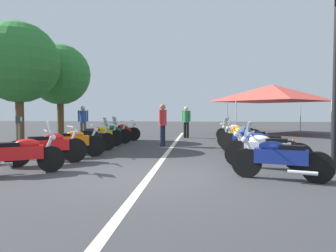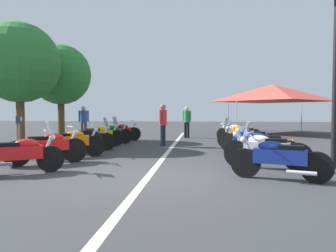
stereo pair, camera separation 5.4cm
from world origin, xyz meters
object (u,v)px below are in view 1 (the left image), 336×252
object	(u,v)px
motorcycle_left_row_5	(109,134)
parking_meter	(19,129)
motorcycle_left_row_1	(48,147)
motorcycle_left_row_2	(70,142)
motorcycle_right_row_4	(243,137)
motorcycle_right_row_1	(266,150)
bystander_2	(163,122)
bystander_0	(186,119)
bystander_1	(83,120)
traffic_cone_0	(293,147)
motorcycle_right_row_0	(279,158)
motorcycle_left_row_4	(99,135)
motorcycle_left_row_3	(87,138)
motorcycle_right_row_3	(250,140)
motorcycle_right_row_5	(241,135)
motorcycle_left_row_0	(20,154)
roadside_tree_0	(60,75)
motorcycle_left_row_6	(119,132)
event_tent	(272,93)
motorcycle_right_row_6	(238,132)
roadside_tree_1	(19,63)
motorcycle_right_row_2	(263,145)

from	to	relation	value
motorcycle_left_row_5	parking_meter	xyz separation A→B (m)	(-4.61, 1.33, 0.43)
motorcycle_left_row_1	motorcycle_left_row_2	bearing A→B (deg)	49.87
motorcycle_left_row_2	motorcycle_left_row_5	world-z (taller)	motorcycle_left_row_2
motorcycle_left_row_5	motorcycle_right_row_4	world-z (taller)	motorcycle_right_row_4
motorcycle_right_row_1	bystander_2	size ratio (longest dim) A/B	1.17
motorcycle_right_row_1	bystander_0	distance (m)	9.32
bystander_1	traffic_cone_0	bearing A→B (deg)	49.17
motorcycle_right_row_0	parking_meter	size ratio (longest dim) A/B	1.51
motorcycle_left_row_4	motorcycle_left_row_3	bearing A→B (deg)	-124.90
motorcycle_right_row_3	motorcycle_right_row_5	distance (m)	2.69
motorcycle_left_row_0	motorcycle_right_row_3	xyz separation A→B (m)	(4.04, -5.73, 0.01)
motorcycle_left_row_3	roadside_tree_0	world-z (taller)	roadside_tree_0
motorcycle_left_row_3	bystander_2	bearing A→B (deg)	6.02
motorcycle_right_row_1	bystander_0	world-z (taller)	bystander_0
motorcycle_left_row_6	event_tent	bearing A→B (deg)	7.38
motorcycle_right_row_0	bystander_0	distance (m)	10.53
motorcycle_left_row_2	motorcycle_right_row_5	distance (m)	7.08
motorcycle_left_row_5	event_tent	bearing A→B (deg)	14.36
motorcycle_right_row_3	roadside_tree_0	world-z (taller)	roadside_tree_0
motorcycle_right_row_4	bystander_1	xyz separation A→B (m)	(3.52, 7.63, 0.55)
motorcycle_left_row_0	motorcycle_right_row_5	xyz separation A→B (m)	(6.73, -5.79, -0.00)
parking_meter	motorcycle_left_row_6	bearing A→B (deg)	67.75
motorcycle_right_row_4	motorcycle_right_row_6	world-z (taller)	motorcycle_right_row_4
motorcycle_left_row_0	motorcycle_right_row_1	distance (m)	5.80
motorcycle_left_row_4	motorcycle_left_row_5	size ratio (longest dim) A/B	0.92
roadside_tree_1	event_tent	bearing A→B (deg)	-53.07
bystander_0	bystander_2	bearing A→B (deg)	-160.35
motorcycle_left_row_5	motorcycle_left_row_3	bearing A→B (deg)	-116.49
motorcycle_left_row_0	motorcycle_right_row_4	bearing A→B (deg)	11.97
motorcycle_left_row_5	bystander_1	distance (m)	3.04
motorcycle_left_row_3	roadside_tree_1	size ratio (longest dim) A/B	0.38
bystander_0	parking_meter	bearing A→B (deg)	-179.15
motorcycle_left_row_6	motorcycle_right_row_5	size ratio (longest dim) A/B	1.07
motorcycle_left_row_4	motorcycle_right_row_3	bearing A→B (deg)	-49.83
motorcycle_left_row_2	traffic_cone_0	bearing A→B (deg)	-17.91
motorcycle_left_row_0	motorcycle_right_row_6	bearing A→B (deg)	23.38
motorcycle_left_row_6	motorcycle_left_row_1	bearing A→B (deg)	-119.30
motorcycle_right_row_4	traffic_cone_0	bearing A→B (deg)	159.53
motorcycle_left_row_6	motorcycle_left_row_4	bearing A→B (deg)	-121.13
motorcycle_right_row_5	roadside_tree_0	world-z (taller)	roadside_tree_0
motorcycle_right_row_5	motorcycle_left_row_0	bearing A→B (deg)	79.01
motorcycle_right_row_2	motorcycle_left_row_2	bearing A→B (deg)	21.77
motorcycle_left_row_4	motorcycle_left_row_5	xyz separation A→B (m)	(1.21, -0.05, -0.01)
motorcycle_left_row_1	bystander_2	bearing A→B (deg)	23.72
motorcycle_left_row_1	motorcycle_right_row_4	bearing A→B (deg)	-2.19
motorcycle_left_row_1	motorcycle_left_row_5	world-z (taller)	motorcycle_left_row_1
motorcycle_left_row_3	motorcycle_right_row_4	bearing A→B (deg)	-18.51
motorcycle_left_row_3	motorcycle_right_row_0	bearing A→B (deg)	-67.49
motorcycle_right_row_5	bystander_2	bearing A→B (deg)	43.02
motorcycle_right_row_4	bystander_2	size ratio (longest dim) A/B	1.13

